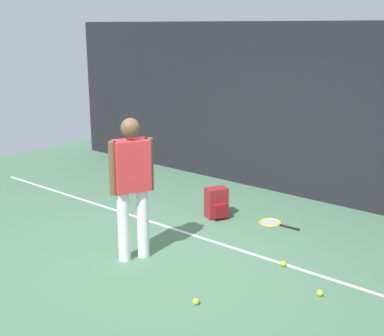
{
  "coord_description": "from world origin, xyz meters",
  "views": [
    {
      "loc": [
        3.93,
        -4.38,
        2.7
      ],
      "look_at": [
        0.0,
        0.4,
        1.0
      ],
      "focal_mm": 48.7,
      "sensor_mm": 36.0,
      "label": 1
    }
  ],
  "objects": [
    {
      "name": "ground_plane",
      "position": [
        0.0,
        0.0,
        0.0
      ],
      "size": [
        12.0,
        12.0,
        0.0
      ],
      "primitive_type": "plane",
      "color": "#4C7556"
    },
    {
      "name": "tennis_player",
      "position": [
        -0.26,
        -0.38,
        0.97
      ],
      "size": [
        0.37,
        0.49,
        1.7
      ],
      "rotation": [
        0.0,
        0.0,
        1.12
      ],
      "color": "white",
      "rests_on": "ground"
    },
    {
      "name": "tennis_ball_mid_court",
      "position": [
        1.88,
        0.2,
        0.03
      ],
      "size": [
        0.07,
        0.07,
        0.07
      ],
      "primitive_type": "sphere",
      "color": "#CCE033",
      "rests_on": "ground"
    },
    {
      "name": "backpack",
      "position": [
        -0.31,
        1.35,
        0.21
      ],
      "size": [
        0.36,
        0.36,
        0.44
      ],
      "rotation": [
        0.0,
        0.0,
        1.13
      ],
      "color": "maroon",
      "rests_on": "ground"
    },
    {
      "name": "court_line",
      "position": [
        0.0,
        0.61,
        0.0
      ],
      "size": [
        9.0,
        0.05,
        0.0
      ],
      "primitive_type": "cube",
      "color": "white",
      "rests_on": "ground"
    },
    {
      "name": "tennis_ball_far_left",
      "position": [
        1.24,
        0.55,
        0.03
      ],
      "size": [
        0.07,
        0.07,
        0.07
      ],
      "primitive_type": "sphere",
      "color": "#CCE033",
      "rests_on": "ground"
    },
    {
      "name": "tennis_ball_by_fence",
      "position": [
        1.0,
        -0.75,
        0.03
      ],
      "size": [
        0.07,
        0.07,
        0.07
      ],
      "primitive_type": "sphere",
      "color": "#CCE033",
      "rests_on": "ground"
    },
    {
      "name": "tennis_racket",
      "position": [
        0.45,
        1.63,
        0.01
      ],
      "size": [
        0.62,
        0.34,
        0.03
      ],
      "rotation": [
        0.0,
        0.0,
        3.18
      ],
      "color": "black",
      "rests_on": "ground"
    },
    {
      "name": "back_fence",
      "position": [
        0.0,
        3.0,
        1.38
      ],
      "size": [
        10.0,
        0.1,
        2.76
      ],
      "primitive_type": "cube",
      "color": "black",
      "rests_on": "ground"
    }
  ]
}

